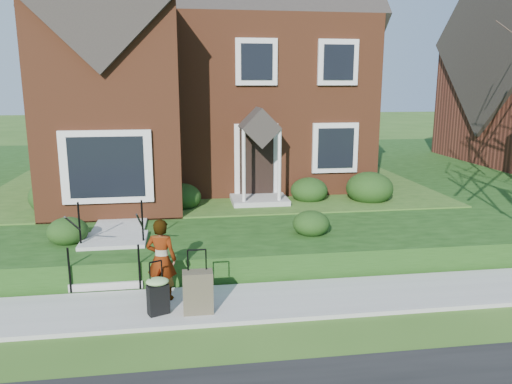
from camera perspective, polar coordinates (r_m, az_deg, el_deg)
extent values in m
plane|color=#2D5119|center=(9.44, -1.93, -12.79)|extent=(120.00, 120.00, 0.00)
cube|color=#9E9B93|center=(9.43, -1.93, -12.57)|extent=(60.00, 1.60, 0.08)
cube|color=#17370F|center=(20.36, 5.81, 1.77)|extent=(44.00, 20.00, 0.60)
cube|color=#9E9B93|center=(14.00, -14.53, -2.03)|extent=(1.20, 6.00, 0.06)
cube|color=brown|center=(18.54, -5.55, 10.09)|extent=(10.00, 8.00, 5.40)
cube|color=brown|center=(13.84, -16.29, 8.92)|extent=(3.60, 2.40, 5.40)
cube|color=silver|center=(12.84, -16.62, 2.82)|extent=(2.20, 0.30, 1.80)
cube|color=black|center=(14.79, 0.05, 3.16)|extent=(1.00, 0.12, 2.10)
cube|color=black|center=(15.26, 9.03, 5.00)|extent=(1.40, 0.10, 1.50)
cube|color=#9E9B93|center=(10.37, -16.67, -10.03)|extent=(1.40, 0.30, 0.15)
cube|color=#9E9B93|center=(10.59, -16.49, -8.66)|extent=(1.40, 0.30, 0.15)
cube|color=#9E9B93|center=(10.82, -16.32, -7.36)|extent=(1.40, 0.30, 0.15)
cube|color=#9E9B93|center=(11.05, -16.16, -6.10)|extent=(1.40, 0.30, 0.15)
cube|color=#9E9B93|center=(11.57, -15.81, -5.25)|extent=(1.40, 0.80, 0.15)
cylinder|color=black|center=(10.22, -20.56, -8.39)|extent=(0.04, 0.04, 0.90)
cylinder|color=black|center=(11.16, -19.54, -3.34)|extent=(0.04, 0.04, 0.90)
cylinder|color=black|center=(10.02, -13.20, -8.32)|extent=(0.04, 0.04, 0.90)
cylinder|color=black|center=(10.97, -12.86, -3.19)|extent=(0.04, 0.04, 0.90)
ellipsoid|color=black|center=(14.40, -21.59, 0.01)|extent=(1.57, 1.57, 1.10)
ellipsoid|color=black|center=(14.02, -8.52, -0.26)|extent=(1.09, 1.09, 0.76)
ellipsoid|color=black|center=(14.81, 6.09, 0.48)|extent=(1.10, 1.10, 0.77)
ellipsoid|color=black|center=(15.04, 12.87, 0.80)|extent=(1.38, 1.38, 0.96)
ellipsoid|color=black|center=(11.65, -20.75, -3.92)|extent=(0.88, 0.88, 0.62)
ellipsoid|color=black|center=(11.58, 6.32, -3.31)|extent=(0.86, 0.86, 0.60)
imported|color=#999999|center=(9.38, -10.76, -7.57)|extent=(0.64, 0.50, 1.54)
cube|color=black|center=(8.98, -11.11, -11.94)|extent=(0.41, 0.32, 0.54)
cylinder|color=black|center=(8.73, -11.30, -7.92)|extent=(0.21, 0.11, 0.03)
cylinder|color=black|center=(8.81, -11.95, -9.17)|extent=(0.02, 0.02, 0.40)
cylinder|color=black|center=(8.80, -10.53, -9.13)|extent=(0.02, 0.02, 0.40)
cylinder|color=black|center=(9.09, -11.86, -13.33)|extent=(0.06, 0.07, 0.06)
cylinder|color=black|center=(9.08, -10.24, -13.30)|extent=(0.06, 0.07, 0.06)
ellipsoid|color=#7FA961|center=(8.85, -11.20, -9.99)|extent=(0.49, 0.45, 0.13)
cube|color=#4B4532|center=(8.89, -6.65, -11.29)|extent=(0.52, 0.30, 0.75)
cylinder|color=black|center=(8.63, -6.77, -6.77)|extent=(0.31, 0.03, 0.03)
cylinder|color=black|center=(8.68, -7.79, -7.94)|extent=(0.02, 0.02, 0.37)
cylinder|color=black|center=(8.69, -5.70, -7.87)|extent=(0.02, 0.02, 0.37)
cylinder|color=black|center=(9.04, -7.79, -13.34)|extent=(0.04, 0.06, 0.06)
cylinder|color=black|center=(9.04, -5.41, -13.25)|extent=(0.04, 0.06, 0.06)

